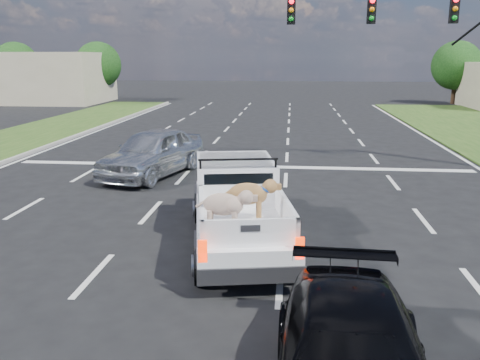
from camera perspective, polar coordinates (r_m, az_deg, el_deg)
The scene contains 9 objects.
ground at distance 9.60m, azimuth -6.20°, elevation -11.00°, with size 160.00×160.00×0.00m, color black.
road_markings at distance 15.72m, azimuth -1.31°, elevation -1.05°, with size 17.75×60.00×0.01m.
traffic_signal at distance 19.77m, azimuth 22.11°, elevation 14.81°, with size 9.11×0.31×7.00m.
building_left at distance 49.65m, azimuth -20.78°, elevation 10.70°, with size 10.00×8.00×4.40m, color beige.
tree_far_b at distance 53.25m, azimuth -23.86°, elevation 11.74°, with size 4.20×4.20×5.40m.
tree_far_c at distance 49.85m, azimuth -15.64°, elevation 12.33°, with size 4.20×4.20×5.40m.
tree_far_d at distance 48.63m, azimuth 23.14°, elevation 11.74°, with size 4.20×4.20×5.40m.
pickup_truck at distance 10.97m, azimuth -0.24°, elevation -2.79°, with size 2.70×5.31×1.90m.
silver_sedan at distance 17.71m, azimuth -9.78°, elevation 3.11°, with size 1.93×4.79×1.63m, color silver.
Camera 1 is at (1.88, -8.53, 3.99)m, focal length 38.00 mm.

